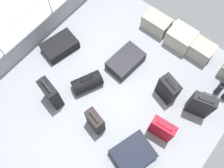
{
  "coord_description": "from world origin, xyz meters",
  "views": [
    {
      "loc": [
        1.14,
        -1.27,
        4.82
      ],
      "look_at": [
        -0.11,
        0.26,
        0.25
      ],
      "focal_mm": 39.35,
      "sensor_mm": 36.0,
      "label": 1
    }
  ],
  "objects_px": {
    "suitcase_2": "(133,154)",
    "duffel_bag": "(87,83)",
    "cargo_crate_0": "(156,23)",
    "suitcase_8": "(162,129)",
    "suitcase_4": "(126,61)",
    "cargo_crate_1": "(181,38)",
    "suitcase_6": "(95,121)",
    "cargo_crate_2": "(200,50)",
    "suitcase_1": "(200,105)",
    "suitcase_5": "(168,89)",
    "suitcase_7": "(60,46)",
    "suitcase_3": "(51,94)"
  },
  "relations": [
    {
      "from": "cargo_crate_1",
      "to": "suitcase_8",
      "type": "relative_size",
      "value": 0.76
    },
    {
      "from": "suitcase_2",
      "to": "duffel_bag",
      "type": "distance_m",
      "value": 1.7
    },
    {
      "from": "cargo_crate_1",
      "to": "suitcase_2",
      "type": "relative_size",
      "value": 0.7
    },
    {
      "from": "cargo_crate_2",
      "to": "suitcase_5",
      "type": "distance_m",
      "value": 1.27
    },
    {
      "from": "suitcase_3",
      "to": "cargo_crate_2",
      "type": "bearing_deg",
      "value": 58.22
    },
    {
      "from": "suitcase_2",
      "to": "suitcase_1",
      "type": "bearing_deg",
      "value": 73.21
    },
    {
      "from": "suitcase_4",
      "to": "suitcase_6",
      "type": "distance_m",
      "value": 1.52
    },
    {
      "from": "cargo_crate_0",
      "to": "suitcase_4",
      "type": "xyz_separation_m",
      "value": [
        0.04,
        -1.2,
        -0.06
      ]
    },
    {
      "from": "suitcase_4",
      "to": "suitcase_8",
      "type": "distance_m",
      "value": 1.67
    },
    {
      "from": "suitcase_5",
      "to": "cargo_crate_1",
      "type": "bearing_deg",
      "value": 110.94
    },
    {
      "from": "suitcase_5",
      "to": "suitcase_6",
      "type": "xyz_separation_m",
      "value": [
        -0.69,
        -1.41,
        0.0
      ]
    },
    {
      "from": "suitcase_7",
      "to": "suitcase_8",
      "type": "relative_size",
      "value": 1.07
    },
    {
      "from": "cargo_crate_0",
      "to": "duffel_bag",
      "type": "distance_m",
      "value": 2.14
    },
    {
      "from": "cargo_crate_1",
      "to": "suitcase_2",
      "type": "distance_m",
      "value": 2.75
    },
    {
      "from": "suitcase_1",
      "to": "suitcase_2",
      "type": "bearing_deg",
      "value": -106.79
    },
    {
      "from": "suitcase_4",
      "to": "suitcase_8",
      "type": "bearing_deg",
      "value": -28.41
    },
    {
      "from": "cargo_crate_1",
      "to": "suitcase_6",
      "type": "xyz_separation_m",
      "value": [
        -0.21,
        -2.66,
        0.1
      ]
    },
    {
      "from": "cargo_crate_0",
      "to": "suitcase_8",
      "type": "distance_m",
      "value": 2.5
    },
    {
      "from": "suitcase_6",
      "to": "cargo_crate_0",
      "type": "bearing_deg",
      "value": 99.47
    },
    {
      "from": "suitcase_5",
      "to": "suitcase_4",
      "type": "bearing_deg",
      "value": 177.3
    },
    {
      "from": "suitcase_4",
      "to": "cargo_crate_1",
      "type": "bearing_deg",
      "value": 63.06
    },
    {
      "from": "cargo_crate_1",
      "to": "cargo_crate_2",
      "type": "relative_size",
      "value": 1.04
    },
    {
      "from": "suitcase_4",
      "to": "duffel_bag",
      "type": "bearing_deg",
      "value": -107.91
    },
    {
      "from": "suitcase_5",
      "to": "duffel_bag",
      "type": "height_order",
      "value": "suitcase_5"
    },
    {
      "from": "cargo_crate_1",
      "to": "suitcase_2",
      "type": "bearing_deg",
      "value": -75.29
    },
    {
      "from": "cargo_crate_2",
      "to": "suitcase_6",
      "type": "bearing_deg",
      "value": -105.02
    },
    {
      "from": "suitcase_4",
      "to": "suitcase_6",
      "type": "height_order",
      "value": "suitcase_6"
    },
    {
      "from": "cargo_crate_1",
      "to": "duffel_bag",
      "type": "bearing_deg",
      "value": -113.17
    },
    {
      "from": "suitcase_8",
      "to": "duffel_bag",
      "type": "distance_m",
      "value": 1.76
    },
    {
      "from": "cargo_crate_2",
      "to": "suitcase_2",
      "type": "bearing_deg",
      "value": -85.89
    },
    {
      "from": "suitcase_6",
      "to": "suitcase_7",
      "type": "bearing_deg",
      "value": 154.89
    },
    {
      "from": "suitcase_7",
      "to": "suitcase_3",
      "type": "bearing_deg",
      "value": -52.03
    },
    {
      "from": "suitcase_5",
      "to": "suitcase_8",
      "type": "xyz_separation_m",
      "value": [
        0.36,
        -0.74,
        0.0
      ]
    },
    {
      "from": "suitcase_4",
      "to": "duffel_bag",
      "type": "relative_size",
      "value": 1.18
    },
    {
      "from": "cargo_crate_0",
      "to": "suitcase_1",
      "type": "height_order",
      "value": "suitcase_1"
    },
    {
      "from": "cargo_crate_2",
      "to": "suitcase_2",
      "type": "relative_size",
      "value": 0.67
    },
    {
      "from": "suitcase_1",
      "to": "suitcase_3",
      "type": "height_order",
      "value": "suitcase_1"
    },
    {
      "from": "cargo_crate_2",
      "to": "suitcase_5",
      "type": "relative_size",
      "value": 0.75
    },
    {
      "from": "suitcase_1",
      "to": "suitcase_8",
      "type": "bearing_deg",
      "value": -110.32
    },
    {
      "from": "cargo_crate_1",
      "to": "suitcase_4",
      "type": "height_order",
      "value": "cargo_crate_1"
    },
    {
      "from": "suitcase_8",
      "to": "cargo_crate_0",
      "type": "bearing_deg",
      "value": 126.99
    },
    {
      "from": "suitcase_1",
      "to": "duffel_bag",
      "type": "xyz_separation_m",
      "value": [
        -2.06,
        -0.97,
        -0.19
      ]
    },
    {
      "from": "suitcase_8",
      "to": "duffel_bag",
      "type": "relative_size",
      "value": 1.13
    },
    {
      "from": "suitcase_2",
      "to": "suitcase_4",
      "type": "xyz_separation_m",
      "value": [
        -1.31,
        1.46,
        0.01
      ]
    },
    {
      "from": "cargo_crate_2",
      "to": "suitcase_4",
      "type": "height_order",
      "value": "cargo_crate_2"
    },
    {
      "from": "suitcase_7",
      "to": "suitcase_2",
      "type": "bearing_deg",
      "value": -17.21
    },
    {
      "from": "cargo_crate_1",
      "to": "suitcase_8",
      "type": "height_order",
      "value": "suitcase_8"
    },
    {
      "from": "suitcase_4",
      "to": "suitcase_3",
      "type": "bearing_deg",
      "value": -111.35
    },
    {
      "from": "cargo_crate_1",
      "to": "suitcase_8",
      "type": "xyz_separation_m",
      "value": [
        0.84,
        -1.99,
        0.1
      ]
    },
    {
      "from": "suitcase_4",
      "to": "suitcase_6",
      "type": "xyz_separation_m",
      "value": [
        0.4,
        -1.46,
        0.18
      ]
    }
  ]
}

